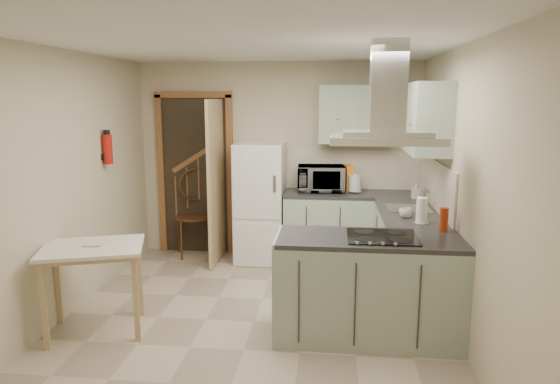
# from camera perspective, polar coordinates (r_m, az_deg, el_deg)

# --- Properties ---
(floor) EXTENTS (4.20, 4.20, 0.00)m
(floor) POSITION_cam_1_polar(r_m,az_deg,el_deg) (4.81, -2.98, -14.58)
(floor) COLOR #B6A58D
(floor) RESTS_ON ground
(ceiling) EXTENTS (4.20, 4.20, 0.00)m
(ceiling) POSITION_cam_1_polar(r_m,az_deg,el_deg) (4.37, -3.31, 16.59)
(ceiling) COLOR silver
(ceiling) RESTS_ON back_wall
(back_wall) EXTENTS (3.60, 0.00, 3.60)m
(back_wall) POSITION_cam_1_polar(r_m,az_deg,el_deg) (6.47, -0.18, 3.62)
(back_wall) COLOR #C1B695
(back_wall) RESTS_ON floor
(left_wall) EXTENTS (0.00, 4.20, 4.20)m
(left_wall) POSITION_cam_1_polar(r_m,az_deg,el_deg) (5.03, -23.84, 0.61)
(left_wall) COLOR #C1B695
(left_wall) RESTS_ON floor
(right_wall) EXTENTS (0.00, 4.20, 4.20)m
(right_wall) POSITION_cam_1_polar(r_m,az_deg,el_deg) (4.50, 20.13, -0.22)
(right_wall) COLOR #C1B695
(right_wall) RESTS_ON floor
(doorway) EXTENTS (1.10, 0.12, 2.10)m
(doorway) POSITION_cam_1_polar(r_m,az_deg,el_deg) (6.68, -9.63, 1.96)
(doorway) COLOR brown
(doorway) RESTS_ON floor
(fridge) EXTENTS (0.60, 0.60, 1.50)m
(fridge) POSITION_cam_1_polar(r_m,az_deg,el_deg) (6.29, -2.29, -1.22)
(fridge) COLOR white
(fridge) RESTS_ON floor
(counter_back) EXTENTS (1.08, 0.60, 0.90)m
(counter_back) POSITION_cam_1_polar(r_m,az_deg,el_deg) (6.30, 5.52, -4.06)
(counter_back) COLOR #9EB2A0
(counter_back) RESTS_ON floor
(counter_right) EXTENTS (0.60, 1.95, 0.90)m
(counter_right) POSITION_cam_1_polar(r_m,az_deg,el_deg) (5.70, 13.96, -5.92)
(counter_right) COLOR #9EB2A0
(counter_right) RESTS_ON floor
(splashback) EXTENTS (1.68, 0.02, 0.50)m
(splashback) POSITION_cam_1_polar(r_m,az_deg,el_deg) (6.44, 8.33, 2.58)
(splashback) COLOR beige
(splashback) RESTS_ON counter_back
(wall_cabinet_back) EXTENTS (0.85, 0.35, 0.70)m
(wall_cabinet_back) POSITION_cam_1_polar(r_m,az_deg,el_deg) (6.22, 8.47, 8.76)
(wall_cabinet_back) COLOR #9EB2A0
(wall_cabinet_back) RESTS_ON back_wall
(wall_cabinet_right) EXTENTS (0.35, 0.90, 0.70)m
(wall_cabinet_right) POSITION_cam_1_polar(r_m,az_deg,el_deg) (5.22, 16.44, 8.08)
(wall_cabinet_right) COLOR #9EB2A0
(wall_cabinet_right) RESTS_ON right_wall
(peninsula) EXTENTS (1.55, 0.65, 0.90)m
(peninsula) POSITION_cam_1_polar(r_m,az_deg,el_deg) (4.42, 10.06, -10.70)
(peninsula) COLOR #9EB2A0
(peninsula) RESTS_ON floor
(hob) EXTENTS (0.58, 0.50, 0.01)m
(hob) POSITION_cam_1_polar(r_m,az_deg,el_deg) (4.29, 11.59, -5.02)
(hob) COLOR black
(hob) RESTS_ON peninsula
(extractor_hood) EXTENTS (0.90, 0.55, 0.10)m
(extractor_hood) POSITION_cam_1_polar(r_m,az_deg,el_deg) (4.14, 12.02, 5.88)
(extractor_hood) COLOR silver
(extractor_hood) RESTS_ON ceiling
(sink) EXTENTS (0.45, 0.40, 0.01)m
(sink) POSITION_cam_1_polar(r_m,az_deg,el_deg) (5.42, 14.43, -1.83)
(sink) COLOR silver
(sink) RESTS_ON counter_right
(fire_extinguisher) EXTENTS (0.10, 0.10, 0.32)m
(fire_extinguisher) POSITION_cam_1_polar(r_m,az_deg,el_deg) (5.76, -19.09, 4.64)
(fire_extinguisher) COLOR #B2140F
(fire_extinguisher) RESTS_ON left_wall
(drop_leaf_table) EXTENTS (1.00, 0.86, 0.79)m
(drop_leaf_table) POSITION_cam_1_polar(r_m,az_deg,el_deg) (4.75, -20.37, -10.38)
(drop_leaf_table) COLOR tan
(drop_leaf_table) RESTS_ON floor
(bentwood_chair) EXTENTS (0.60, 0.60, 1.03)m
(bentwood_chair) POSITION_cam_1_polar(r_m,az_deg,el_deg) (6.63, -9.87, -2.82)
(bentwood_chair) COLOR #452117
(bentwood_chair) RESTS_ON floor
(microwave) EXTENTS (0.60, 0.42, 0.32)m
(microwave) POSITION_cam_1_polar(r_m,az_deg,el_deg) (6.24, 4.71, 1.55)
(microwave) COLOR black
(microwave) RESTS_ON counter_back
(kettle) EXTENTS (0.20, 0.20, 0.24)m
(kettle) POSITION_cam_1_polar(r_m,az_deg,el_deg) (6.19, 8.56, 0.99)
(kettle) COLOR silver
(kettle) RESTS_ON counter_back
(cereal_box) EXTENTS (0.13, 0.23, 0.33)m
(cereal_box) POSITION_cam_1_polar(r_m,az_deg,el_deg) (6.29, 7.80, 1.60)
(cereal_box) COLOR orange
(cereal_box) RESTS_ON counter_back
(soap_bottle) EXTENTS (0.09, 0.10, 0.19)m
(soap_bottle) POSITION_cam_1_polar(r_m,az_deg,el_deg) (5.97, 15.28, 0.18)
(soap_bottle) COLOR #B4B4C1
(soap_bottle) RESTS_ON counter_right
(paper_towel) EXTENTS (0.13, 0.13, 0.26)m
(paper_towel) POSITION_cam_1_polar(r_m,az_deg,el_deg) (4.80, 15.89, -2.01)
(paper_towel) COLOR white
(paper_towel) RESTS_ON counter_right
(cup) EXTENTS (0.16, 0.16, 0.10)m
(cup) POSITION_cam_1_polar(r_m,az_deg,el_deg) (5.01, 14.15, -2.34)
(cup) COLOR silver
(cup) RESTS_ON counter_right
(red_bottle) EXTENTS (0.09, 0.09, 0.21)m
(red_bottle) POSITION_cam_1_polar(r_m,az_deg,el_deg) (4.60, 18.22, -3.00)
(red_bottle) COLOR #B3340F
(red_bottle) RESTS_ON peninsula
(book) EXTENTS (0.17, 0.22, 0.09)m
(book) POSITION_cam_1_polar(r_m,az_deg,el_deg) (4.70, -21.30, -5.00)
(book) COLOR #96323F
(book) RESTS_ON drop_leaf_table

